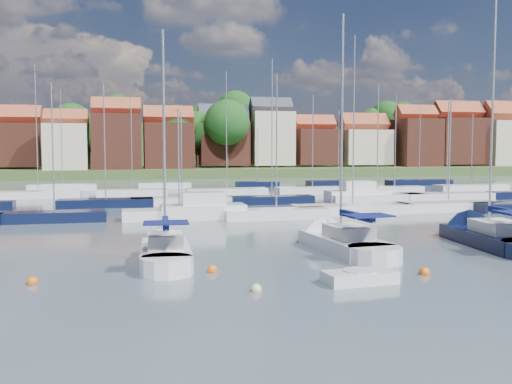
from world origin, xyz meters
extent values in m
plane|color=#3F5056|center=(0.00, 40.00, 0.00)|extent=(260.00, 260.00, 0.00)
cube|color=silver|center=(-9.56, 2.30, 0.25)|extent=(2.76, 6.04, 1.20)
cone|color=silver|center=(-9.38, 6.00, 0.25)|extent=(2.61, 3.00, 2.47)
cylinder|color=silver|center=(-9.70, -0.66, 0.25)|extent=(2.59, 2.59, 1.20)
cube|color=silver|center=(-9.58, 1.89, 1.20)|extent=(1.85, 2.55, 0.70)
cylinder|color=#B2B2B7|center=(-9.54, 2.71, 6.34)|extent=(0.14, 0.14, 10.98)
cylinder|color=#B2B2B7|center=(-9.62, 1.06, 2.05)|extent=(0.26, 3.30, 0.10)
cube|color=#0F164E|center=(-9.62, 1.06, 2.20)|extent=(0.45, 3.14, 0.35)
cube|color=#0F164E|center=(-9.67, 0.00, 2.35)|extent=(2.17, 1.58, 0.08)
cube|color=silver|center=(0.55, 3.19, 0.25)|extent=(3.44, 6.98, 1.20)
cone|color=silver|center=(0.14, 7.39, 0.25)|extent=(3.11, 3.53, 2.81)
cylinder|color=silver|center=(0.87, -0.16, 0.25)|extent=(3.06, 3.06, 1.20)
cube|color=silver|center=(0.59, 2.73, 1.20)|extent=(2.23, 2.98, 0.70)
cylinder|color=#B2B2B7|center=(0.50, 3.66, 7.10)|extent=(0.14, 0.14, 12.49)
cylinder|color=#B2B2B7|center=(0.68, 1.80, 2.05)|extent=(0.46, 3.74, 0.10)
cube|color=#0F164E|center=(0.68, 1.80, 2.20)|extent=(0.64, 3.57, 0.35)
cube|color=#0F164E|center=(0.79, 0.58, 2.35)|extent=(2.54, 1.91, 0.08)
cube|color=black|center=(10.06, 3.11, 0.25)|extent=(3.99, 8.07, 1.20)
cone|color=black|center=(10.54, 7.96, 0.25)|extent=(3.60, 4.08, 3.25)
cube|color=silver|center=(10.01, 2.57, 1.20)|extent=(2.58, 3.45, 0.70)
cylinder|color=#B2B2B7|center=(10.12, 3.65, 8.23)|extent=(0.14, 0.14, 14.75)
cylinder|color=#B2B2B7|center=(9.91, 1.50, 2.05)|extent=(0.52, 4.32, 0.10)
cube|color=#0F164E|center=(9.91, 1.50, 2.20)|extent=(0.70, 4.12, 0.35)
cube|color=silver|center=(-1.65, -4.16, 0.22)|extent=(3.25, 1.73, 0.62)
cylinder|color=silver|center=(-1.65, -4.16, 0.39)|extent=(1.45, 1.45, 0.39)
sphere|color=#D85914|center=(-15.47, -1.22, 0.00)|extent=(0.49, 0.49, 0.49)
sphere|color=beige|center=(-6.34, -4.57, 0.00)|extent=(0.46, 0.46, 0.46)
sphere|color=#D85914|center=(-7.56, -0.57, 0.00)|extent=(0.50, 0.50, 0.50)
sphere|color=#D85914|center=(1.97, -3.24, 0.00)|extent=(0.51, 0.51, 0.51)
sphere|color=#D85914|center=(1.83, 5.66, 0.00)|extent=(0.45, 0.45, 0.45)
cube|color=black|center=(-17.11, 20.54, 0.35)|extent=(8.01, 2.24, 1.00)
cylinder|color=#B2B2B7|center=(-17.11, 20.54, 5.93)|extent=(0.12, 0.12, 10.16)
cube|color=silver|center=(-7.27, 20.20, 0.35)|extent=(9.22, 2.58, 1.00)
cylinder|color=#B2B2B7|center=(-7.27, 20.20, 4.94)|extent=(0.12, 0.12, 8.18)
cube|color=silver|center=(0.63, 18.61, 0.35)|extent=(8.78, 2.46, 1.00)
cylinder|color=#B2B2B7|center=(0.63, 18.61, 6.38)|extent=(0.12, 0.12, 11.06)
cube|color=silver|center=(8.23, 20.67, 0.35)|extent=(10.79, 3.02, 1.00)
cylinder|color=#B2B2B7|center=(8.23, 20.67, 8.29)|extent=(0.12, 0.12, 14.87)
cube|color=silver|center=(17.98, 21.03, 0.35)|extent=(10.13, 2.84, 1.00)
cylinder|color=#B2B2B7|center=(17.98, 21.03, 5.65)|extent=(0.12, 0.12, 9.59)
cube|color=silver|center=(-5.31, 20.00, 0.50)|extent=(7.00, 2.60, 1.40)
cube|color=silver|center=(-5.31, 20.00, 1.60)|extent=(3.50, 2.20, 1.30)
cube|color=black|center=(-13.55, 31.64, 0.35)|extent=(9.30, 2.60, 1.00)
cylinder|color=#B2B2B7|center=(-13.55, 31.64, 6.59)|extent=(0.12, 0.12, 11.48)
cube|color=silver|center=(-5.94, 32.01, 0.35)|extent=(10.40, 2.91, 1.00)
cylinder|color=#B2B2B7|center=(-5.94, 32.01, 5.24)|extent=(0.12, 0.12, 8.77)
cube|color=black|center=(3.48, 31.28, 0.35)|extent=(8.80, 2.46, 1.00)
cylinder|color=#B2B2B7|center=(3.48, 31.28, 8.01)|extent=(0.12, 0.12, 14.33)
cube|color=silver|center=(15.40, 31.16, 0.35)|extent=(10.73, 3.00, 1.00)
cylinder|color=#B2B2B7|center=(15.40, 31.16, 6.92)|extent=(0.12, 0.12, 12.14)
cube|color=silver|center=(23.82, 30.97, 0.35)|extent=(10.48, 2.93, 1.00)
cylinder|color=#B2B2B7|center=(23.82, 30.97, 5.99)|extent=(0.12, 0.12, 10.28)
cube|color=silver|center=(13.46, 32.00, 0.50)|extent=(7.00, 2.60, 1.40)
cube|color=silver|center=(13.46, 32.00, 1.60)|extent=(3.50, 2.20, 1.30)
cube|color=silver|center=(-21.71, 44.21, 0.35)|extent=(9.71, 2.72, 1.00)
cylinder|color=#B2B2B7|center=(-21.71, 44.21, 8.29)|extent=(0.12, 0.12, 14.88)
cube|color=silver|center=(-10.84, 44.51, 0.35)|extent=(8.49, 2.38, 1.00)
cylinder|color=#B2B2B7|center=(-10.84, 44.51, 6.51)|extent=(0.12, 0.12, 11.31)
cube|color=silver|center=(0.79, 43.78, 0.35)|extent=(10.16, 2.85, 1.00)
cylinder|color=#B2B2B7|center=(0.79, 43.78, 8.15)|extent=(0.12, 0.12, 14.59)
cube|color=silver|center=(12.17, 43.90, 0.35)|extent=(9.53, 2.67, 1.00)
cylinder|color=#B2B2B7|center=(12.17, 43.90, 6.81)|extent=(0.12, 0.12, 11.91)
cube|color=silver|center=(23.16, 42.50, 0.35)|extent=(7.62, 2.13, 1.00)
cylinder|color=#B2B2B7|center=(23.16, 42.50, 6.91)|extent=(0.12, 0.12, 12.13)
cube|color=silver|center=(35.22, 43.59, 0.35)|extent=(10.17, 2.85, 1.00)
cylinder|color=#B2B2B7|center=(35.22, 43.59, 5.72)|extent=(0.12, 0.12, 9.73)
cube|color=silver|center=(-20.26, 56.56, 0.35)|extent=(9.24, 2.59, 1.00)
cylinder|color=#B2B2B7|center=(-20.26, 56.56, 7.43)|extent=(0.12, 0.12, 13.17)
cube|color=silver|center=(-6.08, 57.30, 0.35)|extent=(7.57, 2.12, 1.00)
cylinder|color=#B2B2B7|center=(-6.08, 57.30, 5.97)|extent=(0.12, 0.12, 10.24)
cube|color=black|center=(7.88, 57.47, 0.35)|extent=(6.58, 1.84, 1.00)
cylinder|color=#B2B2B7|center=(7.88, 57.47, 4.85)|extent=(0.12, 0.12, 8.01)
cube|color=black|center=(20.94, 57.40, 0.35)|extent=(9.92, 2.78, 1.00)
cylinder|color=#B2B2B7|center=(20.94, 57.40, 6.31)|extent=(0.12, 0.12, 10.92)
cube|color=black|center=(34.28, 56.37, 0.35)|extent=(10.55, 2.95, 1.00)
cylinder|color=#B2B2B7|center=(34.28, 56.37, 6.61)|extent=(0.12, 0.12, 11.51)
cube|color=#3B5028|center=(0.00, 117.00, 0.30)|extent=(200.00, 70.00, 3.00)
cube|color=#3B5028|center=(0.00, 142.00, 5.00)|extent=(200.00, 60.00, 14.00)
cube|color=brown|center=(-33.65, 97.79, 6.56)|extent=(10.37, 9.97, 8.73)
cube|color=#99462C|center=(-33.65, 97.79, 12.20)|extent=(10.57, 5.13, 5.13)
cube|color=beige|center=(-22.74, 89.00, 6.08)|extent=(8.09, 8.80, 8.96)
cube|color=#99462C|center=(-22.74, 89.00, 11.55)|extent=(8.25, 4.00, 4.00)
cube|color=brown|center=(-13.35, 89.94, 7.08)|extent=(9.36, 10.17, 10.97)
cube|color=#99462C|center=(-13.35, 89.94, 13.72)|extent=(9.54, 4.63, 4.63)
cube|color=brown|center=(-3.04, 91.65, 6.31)|extent=(9.90, 8.56, 9.42)
cube|color=#99462C|center=(-3.04, 91.65, 12.23)|extent=(10.10, 4.90, 4.90)
cube|color=brown|center=(9.10, 96.65, 6.95)|extent=(10.59, 8.93, 9.49)
cube|color=#383A42|center=(9.10, 96.65, 12.99)|extent=(10.80, 5.24, 5.24)
cube|color=beige|center=(19.71, 95.80, 8.02)|extent=(9.01, 8.61, 11.65)
cube|color=#383A42|center=(19.71, 95.80, 14.95)|extent=(9.19, 4.46, 4.46)
cube|color=brown|center=(30.17, 97.00, 6.20)|extent=(9.10, 9.34, 8.00)
cube|color=#99462C|center=(30.17, 97.00, 11.32)|extent=(9.28, 4.50, 4.50)
cube|color=beige|center=(41.95, 96.59, 6.14)|extent=(10.86, 9.59, 7.88)
cube|color=#99462C|center=(41.95, 96.59, 11.41)|extent=(11.07, 5.37, 5.37)
cube|color=brown|center=(53.76, 93.92, 7.09)|extent=(9.18, 9.96, 10.97)
cube|color=#99462C|center=(53.76, 93.92, 13.70)|extent=(9.36, 4.54, 4.54)
cube|color=brown|center=(65.18, 95.21, 7.58)|extent=(11.39, 9.67, 10.76)
cube|color=#99462C|center=(65.18, 95.21, 14.36)|extent=(11.62, 5.64, 5.64)
cube|color=beige|center=(78.01, 93.34, 7.00)|extent=(12.95, 8.52, 10.80)
cube|color=#99462C|center=(78.01, 93.34, 13.99)|extent=(13.21, 6.41, 6.41)
cylinder|color=#382619|center=(56.77, 115.51, 8.51)|extent=(0.50, 0.50, 4.47)
sphere|color=#22551A|center=(56.77, 115.51, 14.58)|extent=(8.18, 8.18, 8.18)
cylinder|color=#382619|center=(3.46, 95.93, 3.83)|extent=(0.50, 0.50, 4.46)
sphere|color=#22551A|center=(3.46, 95.93, 9.88)|extent=(8.15, 8.15, 8.15)
cylinder|color=#382619|center=(15.22, 113.68, 8.58)|extent=(0.50, 0.50, 5.15)
sphere|color=#22551A|center=(15.22, 113.68, 15.56)|extent=(9.41, 9.41, 9.41)
cylinder|color=#382619|center=(-13.54, 116.31, 8.68)|extent=(0.50, 0.50, 4.56)
sphere|color=#22551A|center=(-13.54, 116.31, 14.87)|extent=(8.34, 8.34, 8.34)
cylinder|color=#382619|center=(-23.24, 105.25, 4.18)|extent=(0.50, 0.50, 5.15)
sphere|color=#22551A|center=(-23.24, 105.25, 11.17)|extent=(9.42, 9.42, 9.42)
cylinder|color=#382619|center=(13.76, 104.71, 3.48)|extent=(0.50, 0.50, 3.77)
sphere|color=#22551A|center=(13.76, 104.71, 8.60)|extent=(6.89, 6.89, 6.89)
cylinder|color=#382619|center=(9.05, 90.94, 4.21)|extent=(0.50, 0.50, 5.21)
sphere|color=#22551A|center=(9.05, 90.94, 11.28)|extent=(9.53, 9.53, 9.53)
cylinder|color=#382619|center=(61.93, 101.62, 3.09)|extent=(0.50, 0.50, 2.97)
sphere|color=#22551A|center=(61.93, 101.62, 7.12)|extent=(5.44, 5.44, 5.44)
cylinder|color=#382619|center=(-1.15, 93.75, 4.02)|extent=(0.50, 0.50, 4.84)
sphere|color=#22551A|center=(-1.15, 93.75, 10.59)|extent=(8.85, 8.85, 8.85)
cylinder|color=#382619|center=(52.68, 115.72, 8.17)|extent=(0.50, 0.50, 3.72)
sphere|color=#22551A|center=(52.68, 115.72, 13.21)|extent=(6.80, 6.80, 6.80)
cylinder|color=#382619|center=(54.05, 94.13, 3.62)|extent=(0.50, 0.50, 4.05)
sphere|color=#22551A|center=(54.05, 94.13, 9.11)|extent=(7.40, 7.40, 7.40)
cylinder|color=#382619|center=(6.84, 113.29, 7.91)|extent=(0.50, 0.50, 3.93)
sphere|color=#22551A|center=(6.84, 113.29, 13.24)|extent=(7.19, 7.19, 7.19)
cylinder|color=#382619|center=(30.65, 100.17, 3.51)|extent=(0.50, 0.50, 3.82)
sphere|color=#22551A|center=(30.65, 100.17, 8.70)|extent=(6.99, 6.99, 6.99)
cylinder|color=#382619|center=(-17.44, 93.12, 3.34)|extent=(0.50, 0.50, 3.48)
sphere|color=#22551A|center=(-17.44, 93.12, 8.07)|extent=(6.37, 6.37, 6.37)
cylinder|color=#382619|center=(57.51, 102.81, 3.09)|extent=(0.50, 0.50, 2.99)
sphere|color=#22551A|center=(57.51, 102.81, 7.14)|extent=(5.46, 5.46, 5.46)
cylinder|color=#382619|center=(3.61, 99.04, 3.22)|extent=(0.50, 0.50, 3.25)
sphere|color=#22551A|center=(3.61, 99.04, 7.63)|extent=(5.94, 5.94, 5.94)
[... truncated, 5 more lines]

